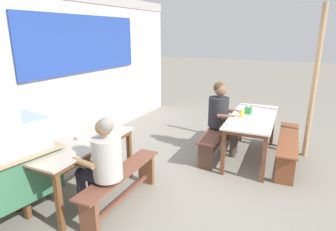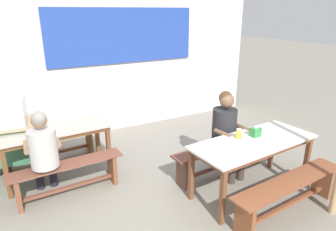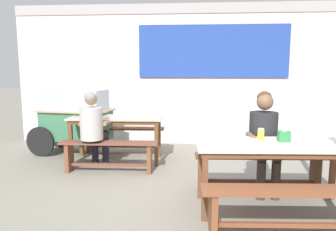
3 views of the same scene
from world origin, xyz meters
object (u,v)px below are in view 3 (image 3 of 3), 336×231
object	(u,v)px
soup_bowl	(122,115)
bench_far_back	(123,136)
bench_near_front	(292,205)
condiment_jar	(261,134)
bench_near_back	(260,166)
dining_table_near	(275,150)
tissue_box	(284,136)
bench_far_front	(109,153)
food_cart	(75,117)
person_right_near_table	(264,135)
person_left_back_turned	(93,126)
dining_table_far	(116,122)

from	to	relation	value
soup_bowl	bench_far_back	bearing A→B (deg)	100.86
bench_near_front	condiment_jar	size ratio (longest dim) A/B	12.80
bench_near_back	condiment_jar	world-z (taller)	condiment_jar
dining_table_near	soup_bowl	size ratio (longest dim) A/B	12.82
bench_near_front	tissue_box	world-z (taller)	tissue_box
condiment_jar	bench_far_front	bearing A→B (deg)	154.44
food_cart	person_right_near_table	distance (m)	3.49
bench_far_back	soup_bowl	bearing A→B (deg)	-79.14
bench_far_front	food_cart	size ratio (longest dim) A/B	0.89
food_cart	tissue_box	distance (m)	3.82
bench_near_back	person_left_back_turned	xyz separation A→B (m)	(-2.41, 0.62, 0.39)
bench_near_front	person_right_near_table	bearing A→B (deg)	92.16
person_right_near_table	condiment_jar	bearing A→B (deg)	-107.49
food_cart	soup_bowl	bearing A→B (deg)	-20.04
tissue_box	bench_near_back	bearing A→B (deg)	107.24
person_left_back_turned	soup_bowl	xyz separation A→B (m)	(0.31, 0.61, 0.08)
bench_near_front	person_left_back_turned	world-z (taller)	person_left_back_turned
dining_table_near	person_right_near_table	distance (m)	0.55
food_cart	bench_near_back	bearing A→B (deg)	-27.24
bench_near_back	bench_near_front	xyz separation A→B (m)	(0.07, -1.19, -0.00)
dining_table_far	bench_far_front	xyz separation A→B (m)	(0.02, -0.60, -0.38)
dining_table_near	person_right_near_table	size ratio (longest dim) A/B	1.38
bench_near_back	person_left_back_turned	bearing A→B (deg)	165.68
person_left_back_turned	soup_bowl	distance (m)	0.69
bench_far_front	condiment_jar	xyz separation A→B (m)	(2.07, -0.99, 0.53)
bench_near_front	dining_table_far	bearing A→B (deg)	133.96
bench_near_back	bench_far_back	bearing A→B (deg)	141.64
person_left_back_turned	dining_table_near	bearing A→B (deg)	-26.32
tissue_box	soup_bowl	bearing A→B (deg)	142.70
bench_far_back	condiment_jar	size ratio (longest dim) A/B	11.43
bench_near_back	condiment_jar	xyz separation A→B (m)	(-0.09, -0.44, 0.52)
dining_table_near	tissue_box	bearing A→B (deg)	41.36
dining_table_near	bench_near_front	size ratio (longest dim) A/B	1.03
dining_table_far	food_cart	world-z (taller)	food_cart
dining_table_far	bench_far_back	xyz separation A→B (m)	(-0.02, 0.60, -0.37)
food_cart	person_right_near_table	size ratio (longest dim) A/B	1.30
bench_far_back	tissue_box	size ratio (longest dim) A/B	10.93
dining_table_near	person_left_back_turned	distance (m)	2.73
bench_near_front	bench_far_front	bearing A→B (deg)	142.07
soup_bowl	bench_near_front	bearing A→B (deg)	-48.03
dining_table_near	condiment_jar	size ratio (longest dim) A/B	13.22
dining_table_far	person_left_back_turned	distance (m)	0.58
person_right_near_table	tissue_box	xyz separation A→B (m)	(0.12, -0.44, 0.08)
dining_table_far	condiment_jar	distance (m)	2.63
bench_far_back	bench_near_back	xyz separation A→B (m)	(2.20, -1.74, 0.01)
tissue_box	soup_bowl	size ratio (longest dim) A/B	1.01
bench_far_front	person_left_back_turned	size ratio (longest dim) A/B	1.20
person_left_back_turned	bench_near_back	bearing A→B (deg)	-14.32
bench_far_front	tissue_box	bearing A→B (deg)	-24.24
food_cart	soup_bowl	world-z (taller)	food_cart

